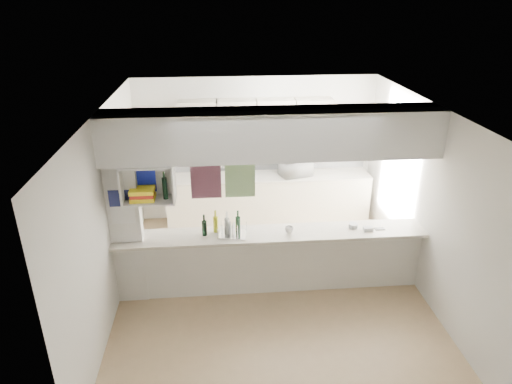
{
  "coord_description": "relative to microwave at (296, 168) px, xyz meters",
  "views": [
    {
      "loc": [
        -0.68,
        -5.37,
        3.9
      ],
      "look_at": [
        -0.16,
        0.5,
        1.31
      ],
      "focal_mm": 32.0,
      "sensor_mm": 36.0,
      "label": 1
    }
  ],
  "objects": [
    {
      "name": "floor",
      "position": [
        -0.67,
        -2.05,
        -1.07
      ],
      "size": [
        4.8,
        4.8,
        0.0
      ],
      "primitive_type": "plane",
      "color": "tan",
      "rests_on": "ground"
    },
    {
      "name": "ceiling",
      "position": [
        -0.67,
        -2.05,
        1.53
      ],
      "size": [
        4.8,
        4.8,
        0.0
      ],
      "primitive_type": "plane",
      "color": "white",
      "rests_on": "wall_back"
    },
    {
      "name": "wall_back",
      "position": [
        -0.67,
        0.35,
        0.23
      ],
      "size": [
        4.2,
        0.0,
        4.2
      ],
      "primitive_type": "plane",
      "rotation": [
        1.57,
        0.0,
        0.0
      ],
      "color": "silver",
      "rests_on": "floor"
    },
    {
      "name": "wall_left",
      "position": [
        -2.77,
        -2.05,
        0.23
      ],
      "size": [
        0.0,
        4.8,
        4.8
      ],
      "primitive_type": "plane",
      "rotation": [
        1.57,
        0.0,
        1.57
      ],
      "color": "silver",
      "rests_on": "floor"
    },
    {
      "name": "wall_right",
      "position": [
        1.43,
        -2.05,
        0.23
      ],
      "size": [
        0.0,
        4.8,
        4.8
      ],
      "primitive_type": "plane",
      "rotation": [
        1.57,
        0.0,
        -1.57
      ],
      "color": "silver",
      "rests_on": "floor"
    },
    {
      "name": "servery_partition",
      "position": [
        -0.85,
        -2.05,
        0.59
      ],
      "size": [
        4.2,
        0.5,
        2.6
      ],
      "color": "silver",
      "rests_on": "floor"
    },
    {
      "name": "cubby_shelf",
      "position": [
        -2.24,
        -2.11,
        0.64
      ],
      "size": [
        0.65,
        0.35,
        0.5
      ],
      "color": "white",
      "rests_on": "bulkhead"
    },
    {
      "name": "kitchen_run",
      "position": [
        -0.51,
        0.09,
        -0.24
      ],
      "size": [
        3.6,
        0.63,
        2.24
      ],
      "color": "beige",
      "rests_on": "floor"
    },
    {
      "name": "microwave",
      "position": [
        0.0,
        0.0,
        0.0
      ],
      "size": [
        0.6,
        0.48,
        0.29
      ],
      "primitive_type": "imported",
      "rotation": [
        0.0,
        0.0,
        3.4
      ],
      "color": "white",
      "rests_on": "bench_top"
    },
    {
      "name": "bowl",
      "position": [
        0.05,
        0.02,
        0.17
      ],
      "size": [
        0.23,
        0.23,
        0.06
      ],
      "primitive_type": "imported",
      "color": "#0C178C",
      "rests_on": "microwave"
    },
    {
      "name": "dish_rack",
      "position": [
        -1.2,
        -2.06,
        -0.07
      ],
      "size": [
        0.41,
        0.34,
        0.2
      ],
      "rotation": [
        0.0,
        0.0,
        -0.2
      ],
      "color": "silver",
      "rests_on": "breakfast_bar"
    },
    {
      "name": "cup",
      "position": [
        -0.44,
        -2.09,
        -0.09
      ],
      "size": [
        0.14,
        0.14,
        0.09
      ],
      "primitive_type": "imported",
      "rotation": [
        0.0,
        0.0,
        -0.39
      ],
      "color": "white",
      "rests_on": "dish_rack"
    },
    {
      "name": "wine_bottles",
      "position": [
        -1.34,
        -2.0,
        -0.03
      ],
      "size": [
        0.52,
        0.15,
        0.33
      ],
      "color": "black",
      "rests_on": "breakfast_bar"
    },
    {
      "name": "plastic_tubs",
      "position": [
        0.55,
        -2.05,
        -0.12
      ],
      "size": [
        0.48,
        0.21,
        0.06
      ],
      "color": "silver",
      "rests_on": "breakfast_bar"
    },
    {
      "name": "utensil_jar",
      "position": [
        -0.76,
        0.1,
        -0.07
      ],
      "size": [
        0.11,
        0.11,
        0.15
      ],
      "primitive_type": "cylinder",
      "color": "black",
      "rests_on": "bench_top"
    },
    {
      "name": "knife_block",
      "position": [
        -1.04,
        0.13,
        -0.05
      ],
      "size": [
        0.11,
        0.1,
        0.18
      ],
      "primitive_type": "cube",
      "rotation": [
        0.0,
        0.0,
        -0.36
      ],
      "color": "brown",
      "rests_on": "bench_top"
    }
  ]
}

